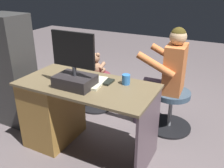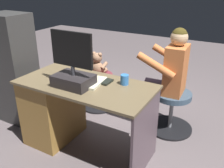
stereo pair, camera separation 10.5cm
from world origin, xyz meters
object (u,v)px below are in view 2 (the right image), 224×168
at_px(monitor, 73,72).
at_px(cup, 125,80).
at_px(desk, 60,107).
at_px(visitor_chair, 171,108).
at_px(computer_mouse, 67,72).
at_px(office_chair_teddy, 98,87).
at_px(person, 168,72).
at_px(tv_remote, 61,77).
at_px(keyboard, 92,79).
at_px(teddy_bear, 98,65).

xyz_separation_m(monitor, cup, (-0.39, -0.26, -0.09)).
height_order(desk, visitor_chair, desk).
relative_size(computer_mouse, office_chair_teddy, 0.20).
distance_m(desk, person, 1.22).
relative_size(monitor, computer_mouse, 5.22).
bearing_deg(office_chair_teddy, tv_remote, 97.96).
xyz_separation_m(desk, tv_remote, (-0.06, 0.00, 0.36)).
relative_size(keyboard, tv_remote, 2.80).
bearing_deg(teddy_bear, office_chair_teddy, 90.00).
bearing_deg(cup, keyboard, 8.96).
relative_size(desk, teddy_bear, 4.31).
height_order(tv_remote, office_chair_teddy, tv_remote).
distance_m(teddy_bear, person, 0.96).
distance_m(visitor_chair, person, 0.44).
relative_size(computer_mouse, person, 0.08).
distance_m(teddy_bear, visitor_chair, 1.10).
bearing_deg(desk, visitor_chair, -141.57).
xyz_separation_m(tv_remote, visitor_chair, (-0.92, -0.78, -0.48)).
bearing_deg(keyboard, teddy_bear, -60.99).
bearing_deg(office_chair_teddy, visitor_chair, 177.01).
relative_size(keyboard, cup, 4.45).
distance_m(tv_remote, visitor_chair, 1.30).
height_order(keyboard, visitor_chair, keyboard).
xyz_separation_m(desk, computer_mouse, (-0.03, -0.12, 0.37)).
bearing_deg(keyboard, computer_mouse, -2.60).
relative_size(cup, teddy_bear, 0.31).
distance_m(desk, visitor_chair, 1.26).
xyz_separation_m(monitor, person, (-0.61, -0.88, -0.18)).
relative_size(tv_remote, visitor_chair, 0.29).
height_order(monitor, person, monitor).
bearing_deg(teddy_bear, cup, 137.22).
distance_m(office_chair_teddy, visitor_chair, 1.04).
bearing_deg(desk, tv_remote, 176.66).
distance_m(monitor, person, 1.08).
distance_m(desk, monitor, 0.57).
relative_size(tv_remote, office_chair_teddy, 0.31).
xyz_separation_m(desk, monitor, (-0.29, 0.10, 0.48)).
relative_size(teddy_bear, visitor_chair, 0.58).
height_order(tv_remote, teddy_bear, teddy_bear).
bearing_deg(monitor, tv_remote, -22.15).
height_order(keyboard, teddy_bear, teddy_bear).
bearing_deg(visitor_chair, person, -2.99).
bearing_deg(keyboard, cup, -171.04).
xyz_separation_m(computer_mouse, cup, (-0.65, -0.04, 0.03)).
xyz_separation_m(teddy_bear, visitor_chair, (-1.04, 0.07, -0.34)).
bearing_deg(keyboard, monitor, 74.31).
xyz_separation_m(computer_mouse, teddy_bear, (0.09, -0.72, -0.15)).
bearing_deg(monitor, person, -124.54).
height_order(desk, teddy_bear, teddy_bear).
relative_size(keyboard, person, 0.35).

